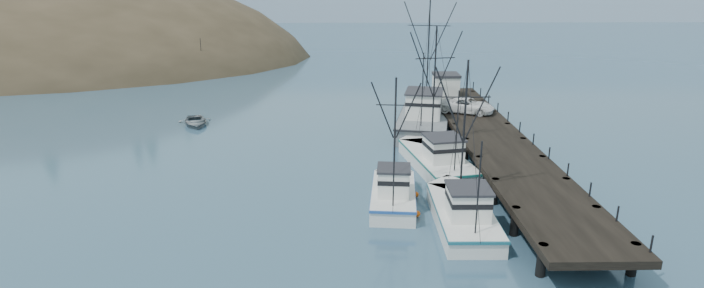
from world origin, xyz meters
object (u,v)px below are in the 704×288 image
Objects in this scene: work_vessel at (425,116)px; trawler_near at (462,212)px; trawler_mid at (393,193)px; trawler_far at (435,158)px; pier at (494,142)px; motorboat at (195,125)px; pickup_truck at (467,105)px; pier_shed at (446,85)px.

trawler_near is at bearing -92.12° from work_vessel.
trawler_mid is 0.77× the size of trawler_far.
trawler_far is 0.72× the size of work_vessel.
trawler_near reaches higher than trawler_mid.
trawler_far is at bearing -160.76° from pier.
trawler_far is at bearing 89.91° from trawler_near.
trawler_mid is 1.88× the size of motorboat.
trawler_near is 0.66× the size of work_vessel.
pier is 2.54× the size of work_vessel.
trawler_far is at bearing 60.36° from trawler_mid.
pier is 3.53× the size of trawler_far.
pickup_truck is (-0.57, 9.33, 1.11)m from pier.
pickup_truck is (9.46, 19.01, 1.99)m from trawler_mid.
work_vessel reaches higher than trawler_near.
trawler_mid is 1.66× the size of pickup_truck.
trawler_near is 11.21m from trawler_far.
pier is 14.37m from trawler_near.
pickup_truck reaches higher than motorboat.
trawler_near is 1.18× the size of trawler_mid.
pickup_truck is at bearing -22.89° from motorboat.
pier_shed is (4.21, 18.99, 2.60)m from trawler_far.
pier is 3.86× the size of trawler_near.
trawler_near is 2.22× the size of motorboat.
work_vessel is 3.37× the size of motorboat.
work_vessel is (-4.77, 10.77, -0.46)m from pier.
pickup_truck is 1.13× the size of motorboat.
trawler_far is 12.77m from work_vessel.
pier_shed is 0.55× the size of pickup_truck.
work_vessel reaches higher than pickup_truck.
pickup_truck is (4.20, -1.43, 1.58)m from work_vessel.
trawler_near is at bearing -113.24° from pier.
work_vessel reaches higher than pier_shed.
work_vessel is (0.87, 12.73, 0.41)m from trawler_far.
trawler_near is 23.17m from pickup_truck.
work_vessel is at bearing 75.58° from trawler_mid.
trawler_mid is 21.11m from work_vessel.
pier_shed is (3.34, 6.26, 2.19)m from work_vessel.
motorboat is at bearing 134.14° from trawler_near.
pier is 13.75× the size of pier_shed.
pier_shed is at bearing 29.60° from pickup_truck.
pier reaches higher than motorboat.
trawler_mid reaches higher than pickup_truck.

